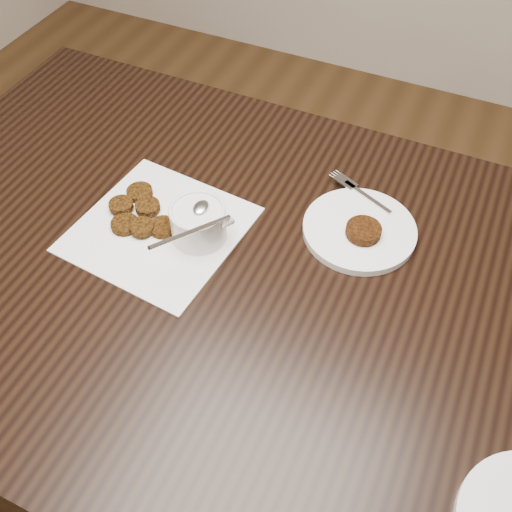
% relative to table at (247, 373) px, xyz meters
% --- Properties ---
extents(floor, '(4.00, 4.00, 0.00)m').
position_rel_table_xyz_m(floor, '(-0.00, -0.10, -0.38)').
color(floor, brown).
rests_on(floor, ground).
extents(table, '(1.53, 0.99, 0.75)m').
position_rel_table_xyz_m(table, '(0.00, 0.00, 0.00)').
color(table, black).
rests_on(table, floor).
extents(napkin, '(0.32, 0.32, 0.00)m').
position_rel_table_xyz_m(napkin, '(-0.19, 0.03, 0.38)').
color(napkin, white).
rests_on(napkin, table).
extents(sauce_ramekin, '(0.18, 0.18, 0.14)m').
position_rel_table_xyz_m(sauce_ramekin, '(-0.11, 0.04, 0.45)').
color(sauce_ramekin, silver).
rests_on(sauce_ramekin, napkin).
extents(patty_cluster, '(0.25, 0.25, 0.02)m').
position_rel_table_xyz_m(patty_cluster, '(-0.24, 0.03, 0.39)').
color(patty_cluster, '#5F380C').
rests_on(patty_cluster, napkin).
extents(plate_with_patty, '(0.28, 0.28, 0.03)m').
position_rel_table_xyz_m(plate_with_patty, '(0.16, 0.18, 0.39)').
color(plate_with_patty, white).
rests_on(plate_with_patty, table).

